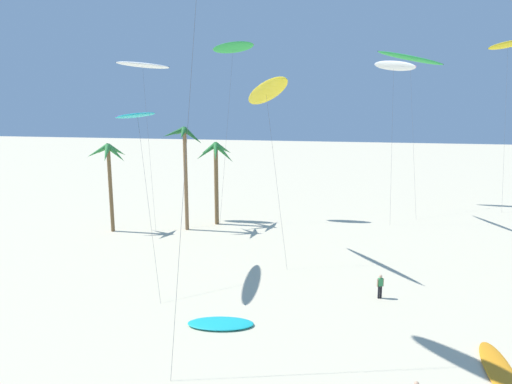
{
  "coord_description": "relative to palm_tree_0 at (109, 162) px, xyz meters",
  "views": [
    {
      "loc": [
        5.29,
        -4.18,
        12.96
      ],
      "look_at": [
        0.33,
        20.75,
        7.98
      ],
      "focal_mm": 32.48,
      "sensor_mm": 36.0,
      "label": 1
    }
  ],
  "objects": [
    {
      "name": "flying_kite_0",
      "position": [
        8.38,
        -10.66,
        4.87
      ],
      "size": [
        4.03,
        8.44,
        12.27
      ],
      "color": "#19B2B7",
      "rests_on": "ground"
    },
    {
      "name": "person_foreground_walker",
      "position": [
        25.63,
        -11.58,
        -6.22
      ],
      "size": [
        0.47,
        0.31,
        1.65
      ],
      "color": "black",
      "rests_on": "ground"
    },
    {
      "name": "flying_kite_6",
      "position": [
        30.31,
        20.17,
        11.11
      ],
      "size": [
        8.12,
        10.04,
        19.49
      ],
      "color": "green",
      "rests_on": "ground"
    },
    {
      "name": "palm_tree_2",
      "position": [
        9.64,
        4.71,
        -0.26
      ],
      "size": [
        4.4,
        4.78,
        8.83
      ],
      "color": "brown",
      "rests_on": "ground"
    },
    {
      "name": "flying_kite_8",
      "position": [
        16.66,
        -4.93,
        6.58
      ],
      "size": [
        5.46,
        8.13,
        15.19
      ],
      "color": "yellow",
      "rests_on": "ground"
    },
    {
      "name": "flying_kite_5",
      "position": [
        10.65,
        8.59,
        11.54
      ],
      "size": [
        4.61,
        5.01,
        19.53
      ],
      "color": "green",
      "rests_on": "ground"
    },
    {
      "name": "flying_kite_1",
      "position": [
        27.56,
        10.27,
        9.53
      ],
      "size": [
        4.5,
        8.01,
        17.66
      ],
      "color": "white",
      "rests_on": "ground"
    },
    {
      "name": "palm_tree_1",
      "position": [
        7.18,
        2.05,
        1.27
      ],
      "size": [
        3.97,
        4.29,
        10.54
      ],
      "color": "olive",
      "rests_on": "ground"
    },
    {
      "name": "flying_kite_4",
      "position": [
        1.18,
        6.26,
        9.67
      ],
      "size": [
        6.29,
        6.31,
        17.45
      ],
      "color": "white",
      "rests_on": "ground"
    },
    {
      "name": "grounded_kite_1",
      "position": [
        16.2,
        -17.39,
        -7.01
      ],
      "size": [
        4.14,
        2.38,
        0.24
      ],
      "color": "#19B2B7",
      "rests_on": "ground"
    },
    {
      "name": "grounded_kite_0",
      "position": [
        30.79,
        -19.46,
        -7.0
      ],
      "size": [
        1.48,
        5.68,
        0.24
      ],
      "color": "orange",
      "rests_on": "ground"
    },
    {
      "name": "flying_kite_3",
      "position": [
        42.57,
        24.34,
        12.92
      ],
      "size": [
        5.09,
        9.04,
        21.07
      ],
      "color": "yellow",
      "rests_on": "ground"
    },
    {
      "name": "palm_tree_0",
      "position": [
        0.0,
        0.0,
        0.0
      ],
      "size": [
        3.81,
        3.94,
        8.94
      ],
      "color": "brown",
      "rests_on": "ground"
    }
  ]
}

